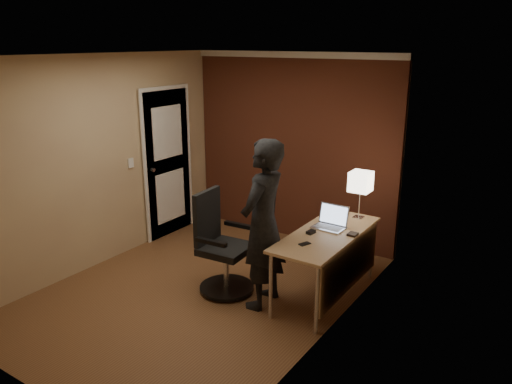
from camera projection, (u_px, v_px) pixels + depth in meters
room at (258, 142)px, 6.46m from camera, size 4.00×4.00×4.00m
desk at (333, 246)px, 5.15m from camera, size 0.60×1.50×0.73m
desk_lamp at (361, 182)px, 5.46m from camera, size 0.22×0.22×0.54m
laptop at (331, 221)px, 5.30m from camera, size 0.34×0.27×0.23m
mouse at (311, 232)px, 5.13m from camera, size 0.07×0.11×0.03m
phone at (305, 244)px, 4.86m from camera, size 0.10×0.13×0.01m
wallet at (353, 234)px, 5.09m from camera, size 0.09×0.11×0.02m
office_chair at (221, 249)px, 5.37m from camera, size 0.59×0.63×1.09m
person at (263, 225)px, 4.97m from camera, size 0.47×0.67×1.75m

